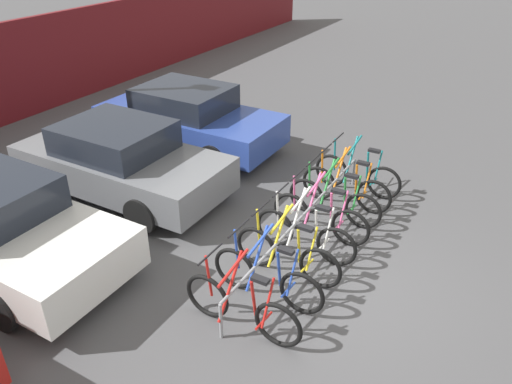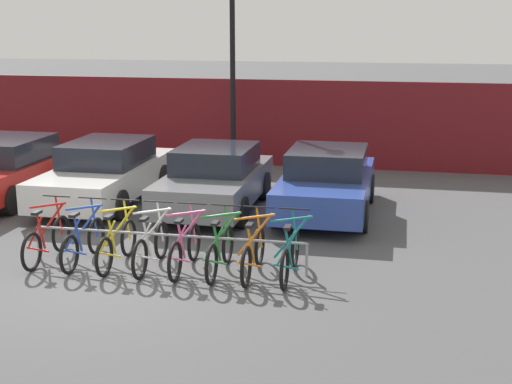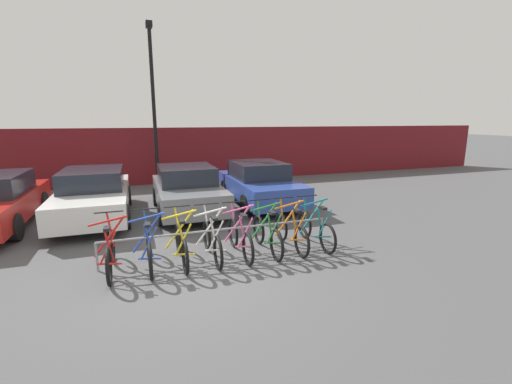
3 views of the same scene
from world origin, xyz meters
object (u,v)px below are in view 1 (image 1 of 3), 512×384
(car_grey, at_px, (121,160))
(bicycle_yellow, at_px, (287,255))
(bicycle_blue, at_px, (267,278))
(bicycle_orange, at_px, (346,187))
(bicycle_teal, at_px, (357,174))
(car_blue, at_px, (189,118))
(bicycle_white, at_px, (305,234))
(bike_rack, at_px, (303,218))
(bicycle_red, at_px, (241,307))
(bicycle_pink, at_px, (320,217))
(bicycle_green, at_px, (334,201))

(car_grey, bearing_deg, bicycle_yellow, -100.15)
(bicycle_blue, relative_size, bicycle_orange, 1.00)
(bicycle_teal, relative_size, car_blue, 0.41)
(bicycle_white, height_order, bicycle_orange, same)
(bicycle_white, relative_size, car_grey, 0.42)
(bike_rack, distance_m, bicycle_orange, 1.52)
(bicycle_red, height_order, car_blue, car_blue)
(bicycle_orange, bearing_deg, car_blue, 77.69)
(bicycle_yellow, relative_size, bicycle_orange, 1.00)
(bicycle_pink, relative_size, car_grey, 0.42)
(bicycle_white, xyz_separation_m, car_grey, (0.08, 3.83, 0.31))
(bicycle_yellow, relative_size, bicycle_white, 1.00)
(bicycle_teal, bearing_deg, bicycle_blue, 179.57)
(bike_rack, xyz_separation_m, bicycle_yellow, (-0.83, -0.15, -0.12))
(bicycle_red, relative_size, bicycle_yellow, 1.00)
(bicycle_orange, xyz_separation_m, car_blue, (0.74, 4.05, 0.31))
(bicycle_yellow, height_order, bicycle_teal, same)
(bicycle_white, relative_size, bicycle_teal, 1.00)
(bicycle_teal, distance_m, car_blue, 4.06)
(car_blue, bearing_deg, bicycle_green, -107.66)
(bicycle_pink, relative_size, bicycle_orange, 1.00)
(bike_rack, xyz_separation_m, car_grey, (-0.15, 3.68, 0.19))
(bicycle_blue, height_order, bicycle_yellow, same)
(bicycle_orange, bearing_deg, car_grey, 111.40)
(bicycle_white, distance_m, bicycle_teal, 2.34)
(bike_rack, distance_m, car_grey, 3.69)
(bicycle_blue, bearing_deg, bike_rack, 7.02)
(bike_rack, xyz_separation_m, bicycle_pink, (0.36, -0.15, -0.12))
(bike_rack, relative_size, car_grey, 1.17)
(car_grey, bearing_deg, car_blue, 5.15)
(bicycle_yellow, xyz_separation_m, car_blue, (3.08, 4.05, 0.31))
(bicycle_white, relative_size, bicycle_orange, 1.00)
(bicycle_red, height_order, bicycle_white, same)
(bicycle_green, xyz_separation_m, bicycle_teal, (1.16, 0.00, 0.00))
(bicycle_red, xyz_separation_m, bicycle_green, (3.07, 0.00, 0.00))
(bicycle_red, height_order, bicycle_blue, same)
(bike_rack, bearing_deg, bicycle_orange, -5.62)
(bicycle_blue, bearing_deg, bicycle_pink, 1.13)
(bicycle_blue, bearing_deg, bicycle_yellow, 1.13)
(bicycle_pink, xyz_separation_m, bicycle_orange, (1.15, 0.00, 0.00))
(bicycle_teal, relative_size, car_grey, 0.42)
(bicycle_green, bearing_deg, bicycle_red, -179.15)
(bicycle_blue, height_order, car_grey, car_grey)
(bicycle_teal, bearing_deg, bicycle_red, 179.57)
(bicycle_green, distance_m, bicycle_orange, 0.55)
(bicycle_white, height_order, car_blue, car_blue)
(bicycle_pink, distance_m, bicycle_orange, 1.15)
(bicycle_white, height_order, bicycle_green, same)
(bicycle_yellow, relative_size, car_blue, 0.41)
(bicycle_red, bearing_deg, bicycle_pink, 3.33)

